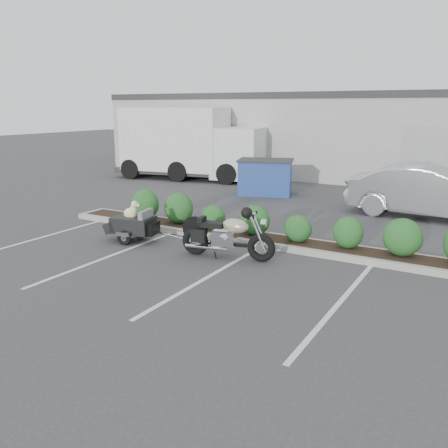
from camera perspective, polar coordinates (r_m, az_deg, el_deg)
The scene contains 8 objects.
ground at distance 10.85m, azimuth -5.47°, elevation -4.23°, with size 90.00×90.00×0.00m, color #38383A.
planter_kerb at distance 12.15m, azimuth 4.45°, elevation -1.83°, with size 12.00×1.00×0.15m, color #9E9E93.
building at distance 26.09m, azimuth 17.07°, elevation 10.38°, with size 26.00×10.00×4.00m, color #9EA099.
motorcycle at distance 10.73m, azimuth 0.36°, elevation -1.49°, with size 2.23×0.91×1.29m.
pet_trailer at distance 12.34m, azimuth -10.89°, elevation 0.01°, with size 1.81×1.03×1.07m.
sedan at distance 15.96m, azimuth 23.50°, elevation 3.56°, with size 1.71×4.90×1.61m, color #B7B7BF.
dumpster at distance 18.65m, azimuth 4.99°, elevation 5.69°, with size 2.44×2.04×1.37m.
delivery_truck at distance 22.76m, azimuth -3.99°, elevation 9.46°, with size 7.52×3.60×3.30m.
Camera 1 is at (6.06, -8.34, 3.39)m, focal length 38.00 mm.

